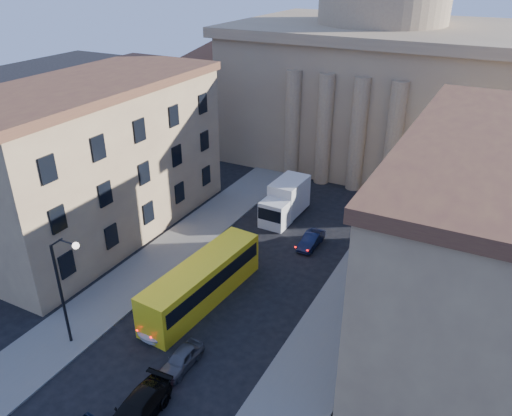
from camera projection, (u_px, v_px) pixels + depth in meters
The scene contains 12 objects.
sidewalk_left at pixel (149, 268), 43.61m from camera, with size 5.00×60.00×0.15m, color #63605B.
sidewalk_right at pixel (334, 328), 36.58m from camera, with size 5.00×60.00×0.15m, color #63605B.
church at pixel (376, 65), 64.46m from camera, with size 68.02×28.76×36.60m.
building_left at pixel (97, 158), 46.99m from camera, with size 11.60×26.60×14.70m.
building_right at pixel (485, 244), 32.93m from camera, with size 11.60×26.60×14.70m.
street_lamp at pixel (64, 283), 32.71m from camera, with size 2.62×0.44×8.83m.
car_left_mid at pixel (169, 318), 36.58m from camera, with size 2.37×5.15×1.43m, color silver.
car_right_mid at pixel (136, 411), 29.01m from camera, with size 2.15×5.29×1.53m, color black.
car_right_far at pixel (181, 359), 32.94m from camera, with size 1.49×3.71×1.26m, color #47474C.
car_right_distant at pixel (311, 240), 46.77m from camera, with size 1.36×3.91×1.29m, color black.
city_bus at pixel (202, 281), 38.85m from camera, with size 3.72×12.33×3.42m.
box_truck at pixel (285, 201), 51.65m from camera, with size 2.88×6.95×3.78m.
Camera 1 is at (16.71, -10.12, 24.37)m, focal length 35.00 mm.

